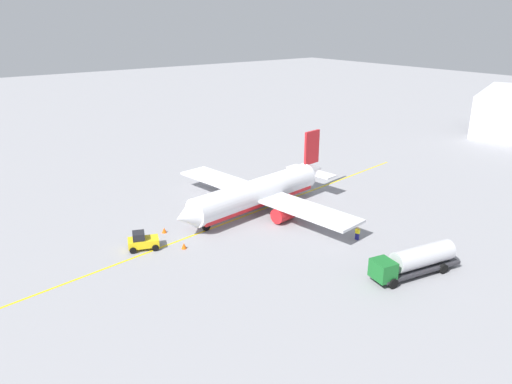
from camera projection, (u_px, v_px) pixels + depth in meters
name	position (u px, v px, depth m)	size (l,w,h in m)	color
ground_plane	(256.00, 212.00, 68.63)	(400.00, 400.00, 0.00)	#939399
airplane	(258.00, 193.00, 68.00)	(28.83, 32.28, 9.84)	white
fuel_tanker	(415.00, 260.00, 51.30)	(11.20, 4.54, 3.15)	#2D2D33
pushback_tug	(142.00, 241.00, 57.31)	(4.08, 3.38, 2.20)	yellow
refueling_worker	(357.00, 233.00, 59.77)	(0.50, 0.60, 1.71)	navy
safety_cone_nose	(184.00, 246.00, 57.55)	(0.66, 0.66, 0.73)	#F2590F
safety_cone_wingtip	(164.00, 230.00, 61.81)	(0.63, 0.63, 0.70)	#F2590F
taxi_line_marking	(256.00, 212.00, 68.63)	(71.01, 0.30, 0.01)	yellow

